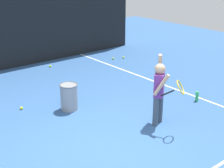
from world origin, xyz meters
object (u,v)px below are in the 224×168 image
Objects in this scene: tennis_player at (160,89)px; tennis_ball_3 at (123,57)px; tennis_ball_6 at (50,66)px; tennis_ball_1 at (113,59)px; tennis_ball_8 at (21,108)px; water_bottle at (197,96)px; ball_hopper at (69,97)px.

tennis_player is 4.60m from tennis_ball_3.
tennis_ball_6 is (-2.27, 0.67, 0.00)m from tennis_ball_3.
tennis_player reaches higher than tennis_ball_1.
tennis_ball_3 and tennis_ball_8 have the same top height.
tennis_ball_8 is at bearing 147.66° from water_bottle.
tennis_ball_1 is 1.00× the size of tennis_ball_8.
tennis_player is 2.40× the size of ball_hopper.
tennis_player is at bearing -59.51° from ball_hopper.
tennis_ball_3 is at bearing 32.60° from ball_hopper.
tennis_player is 20.46× the size of tennis_ball_3.
tennis_ball_3 is at bearing 74.99° from water_bottle.
tennis_ball_6 is (0.17, 4.50, -0.69)m from tennis_player.
tennis_ball_1 and tennis_ball_3 have the same top height.
ball_hopper is at bearing -147.40° from tennis_ball_3.
water_bottle is 3.33× the size of tennis_ball_3.
water_bottle reaches higher than tennis_ball_6.
tennis_ball_1 is at bearing 160.32° from tennis_ball_3.
tennis_ball_1 is 1.00× the size of tennis_ball_3.
tennis_ball_6 is at bearing 51.07° from tennis_player.
ball_hopper is 3.86m from tennis_ball_1.
water_bottle reaches higher than tennis_ball_3.
tennis_ball_6 is at bearing 106.94° from water_bottle.
tennis_player reaches higher than tennis_ball_3.
tennis_player is 6.14× the size of water_bottle.
tennis_ball_3 is 2.37m from tennis_ball_6.
tennis_player is 2.96m from tennis_ball_8.
ball_hopper is at bearing 83.77° from tennis_player.
tennis_ball_1 is at bearing 25.04° from tennis_player.
tennis_ball_8 is (-4.21, -1.56, 0.00)m from tennis_ball_3.
tennis_ball_3 is (0.33, -0.12, 0.00)m from tennis_ball_1.
water_bottle reaches higher than tennis_ball_1.
ball_hopper is 2.55× the size of water_bottle.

